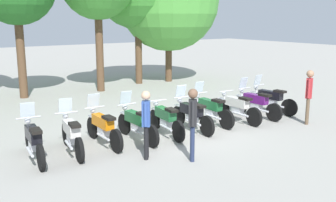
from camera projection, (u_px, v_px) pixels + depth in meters
The scene contains 15 objects.
ground_plane at pixel (177, 132), 12.35m from camera, with size 80.00×80.00×0.00m, color #9E9B93.
motorcycle_0 at pixel (34, 140), 9.82m from camera, with size 0.63×2.19×1.37m.
motorcycle_1 at pixel (72, 134), 10.35m from camera, with size 0.68×2.18×1.37m.
motorcycle_2 at pixel (103, 127), 11.01m from camera, with size 0.62×2.19×1.37m.
motorcycle_3 at pixel (136, 123), 11.41m from camera, with size 0.62×2.19×1.37m.
motorcycle_4 at pixel (166, 119), 11.91m from camera, with size 0.66×2.19×0.99m.
motorcycle_5 at pixel (191, 114), 12.44m from camera, with size 0.62×2.19×1.37m.
motorcycle_6 at pixel (210, 109), 13.17m from camera, with size 0.62×2.19×1.37m.
motorcycle_7 at pixel (237, 107), 13.49m from camera, with size 0.62×2.19×0.99m.
motorcycle_8 at pixel (256, 103), 14.09m from camera, with size 0.62×2.19×1.37m.
motorcycle_9 at pixel (270, 99), 14.77m from camera, with size 0.62×2.19×1.37m.
person_0 at pixel (146, 119), 9.81m from camera, with size 0.32×0.37×1.75m.
person_1 at pixel (193, 118), 9.66m from camera, with size 0.34×0.37×1.83m.
person_2 at pixel (309, 92), 13.04m from camera, with size 0.38×0.33×1.82m.
tree_4 at pixel (169, 1), 21.19m from camera, with size 5.41×5.41×7.10m.
Camera 1 is at (-6.99, -9.60, 3.52)m, focal length 42.06 mm.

